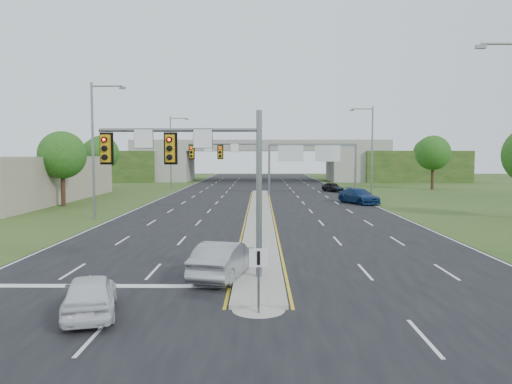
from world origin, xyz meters
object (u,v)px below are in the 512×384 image
object	(u,v)px
sign_gantry	(311,155)
car_far_b	(359,196)
overpass	(260,163)
car_white	(90,294)
car_far_c	(333,187)
signal_mast_near	(203,166)
car_silver	(223,259)
signal_mast_far	(235,160)
keep_right_sign	(259,269)

from	to	relation	value
sign_gantry	car_far_b	world-z (taller)	sign_gantry
overpass	car_white	bearing A→B (deg)	-93.68
overpass	car_far_c	world-z (taller)	overpass
signal_mast_near	sign_gantry	bearing A→B (deg)	78.75
overpass	car_silver	xyz separation A→B (m)	(-1.50, -79.57, -2.76)
car_white	car_silver	world-z (taller)	car_silver
car_far_c	car_white	bearing A→B (deg)	-130.56
signal_mast_far	car_far_b	distance (m)	15.46
signal_mast_far	sign_gantry	world-z (taller)	signal_mast_far
signal_mast_far	signal_mast_near	bearing A→B (deg)	-90.00
sign_gantry	car_far_b	bearing A→B (deg)	-72.51
car_white	car_far_c	size ratio (longest dim) A/B	1.03
signal_mast_far	car_white	xyz separation A→B (m)	(-3.18, -29.50, -4.02)
signal_mast_far	overpass	world-z (taller)	overpass
keep_right_sign	car_silver	distance (m)	5.23
sign_gantry	car_far_c	world-z (taller)	sign_gantry
signal_mast_far	car_far_b	bearing A→B (deg)	31.18
car_white	car_far_b	xyz separation A→B (m)	(15.98, 37.25, 0.13)
signal_mast_near	car_far_b	size ratio (longest dim) A/B	1.25
car_far_c	car_far_b	bearing A→B (deg)	-113.56
signal_mast_near	signal_mast_far	size ratio (longest dim) A/B	1.00
keep_right_sign	car_far_b	size ratio (longest dim) A/B	0.39
keep_right_sign	car_silver	size ratio (longest dim) A/B	0.47
keep_right_sign	car_white	bearing A→B (deg)	-179.53
keep_right_sign	overpass	size ratio (longest dim) A/B	0.03
signal_mast_near	signal_mast_far	distance (m)	25.00
signal_mast_far	keep_right_sign	world-z (taller)	signal_mast_far
keep_right_sign	car_white	size ratio (longest dim) A/B	0.55
keep_right_sign	overpass	xyz separation A→B (m)	(0.00, 84.53, 2.04)
car_white	car_silver	distance (m)	6.37
car_silver	car_far_c	distance (m)	50.96
car_far_c	signal_mast_far	bearing A→B (deg)	-141.03
signal_mast_near	car_white	world-z (taller)	signal_mast_near
keep_right_sign	overpass	world-z (taller)	overpass
keep_right_sign	car_white	distance (m)	5.50
signal_mast_near	sign_gantry	size ratio (longest dim) A/B	0.60
car_white	car_silver	size ratio (longest dim) A/B	0.85
overpass	car_far_c	size ratio (longest dim) A/B	20.60
signal_mast_far	keep_right_sign	xyz separation A→B (m)	(2.26, -29.45, -3.21)
keep_right_sign	car_far_c	xyz separation A→B (m)	(10.25, 54.54, -0.83)
car_white	signal_mast_near	bearing A→B (deg)	-140.22
car_far_b	sign_gantry	bearing A→B (deg)	83.12
car_silver	car_far_b	bearing A→B (deg)	-96.99
signal_mast_far	sign_gantry	size ratio (longest dim) A/B	0.60
keep_right_sign	car_silver	xyz separation A→B (m)	(-1.50, 4.96, -0.72)
sign_gantry	overpass	world-z (taller)	overpass
car_white	car_silver	xyz separation A→B (m)	(3.94, 5.00, 0.09)
keep_right_sign	car_silver	world-z (taller)	keep_right_sign
car_silver	car_white	bearing A→B (deg)	65.24
car_silver	overpass	bearing A→B (deg)	-77.59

